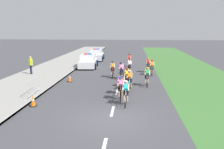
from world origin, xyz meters
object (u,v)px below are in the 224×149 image
cyclist_seventh (121,70)px  traffic_cone_mid (70,78)px  cyclist_eighth (113,69)px  cyclist_twelfth (129,60)px  police_car_second (96,55)px  traffic_cone_near (33,101)px  cyclist_fifth (127,77)px  cyclist_tenth (148,65)px  crowd_barrier_front (34,86)px  cyclist_second (120,87)px  spectator_closest (31,64)px  cyclist_ninth (130,66)px  police_car_nearest (88,61)px  cyclist_third (122,83)px  cyclist_sixth (147,76)px  cyclist_lead (126,92)px  cyclist_eleventh (152,67)px

cyclist_seventh → traffic_cone_mid: 4.47m
cyclist_eighth → cyclist_twelfth: same height
police_car_second → traffic_cone_near: size_ratio=7.02×
cyclist_eighth → cyclist_fifth: bearing=-68.3°
cyclist_tenth → crowd_barrier_front: cyclist_tenth is taller
cyclist_second → spectator_closest: size_ratio=1.03×
cyclist_seventh → cyclist_ninth: same height
cyclist_second → police_car_nearest: bearing=109.2°
cyclist_seventh → traffic_cone_near: 9.09m
cyclist_seventh → police_car_nearest: (-4.02, 5.98, -0.11)m
cyclist_eighth → police_car_second: 12.21m
cyclist_ninth → spectator_closest: size_ratio=1.03×
cyclist_seventh → cyclist_twelfth: bearing=85.0°
cyclist_third → cyclist_eighth: size_ratio=1.00×
cyclist_third → crowd_barrier_front: (-5.67, -0.85, -0.14)m
cyclist_second → traffic_cone_mid: bearing=133.2°
cyclist_third → cyclist_fifth: size_ratio=1.00×
cyclist_fifth → crowd_barrier_front: bearing=-154.2°
cyclist_ninth → traffic_cone_mid: size_ratio=2.69×
cyclist_third → police_car_second: bearing=103.8°
cyclist_sixth → police_car_second: police_car_second is taller
cyclist_eighth → cyclist_ninth: same height
cyclist_lead → crowd_barrier_front: size_ratio=0.74×
cyclist_ninth → police_car_nearest: size_ratio=0.38×
cyclist_fifth → cyclist_tenth: (1.98, 6.24, 0.00)m
cyclist_ninth → spectator_closest: spectator_closest is taller
police_car_nearest → cyclist_second: bearing=-70.8°
cyclist_fifth → police_car_nearest: 9.92m
cyclist_eleventh → traffic_cone_near: cyclist_eleventh is taller
traffic_cone_near → cyclist_seventh: bearing=58.9°
traffic_cone_mid → spectator_closest: spectator_closest is taller
cyclist_twelfth → cyclist_eighth: bearing=-102.9°
cyclist_third → cyclist_eighth: bearing=100.8°
cyclist_sixth → cyclist_eighth: same height
cyclist_twelfth → police_car_nearest: bearing=-170.5°
cyclist_third → crowd_barrier_front: 5.73m
cyclist_fifth → police_car_nearest: (-4.56, 8.80, -0.11)m
cyclist_seventh → cyclist_tenth: size_ratio=1.00×
cyclist_third → cyclist_seventh: bearing=92.7°
cyclist_sixth → spectator_closest: size_ratio=1.03×
cyclist_second → spectator_closest: (-8.76, 7.17, 0.30)m
cyclist_second → cyclist_seventh: size_ratio=1.00×
cyclist_eleventh → crowd_barrier_front: (-8.22, -7.64, -0.14)m
cyclist_tenth → spectator_closest: bearing=-168.0°
cyclist_second → cyclist_seventh: same height
cyclist_eighth → cyclist_eleventh: (3.60, 1.31, 0.00)m
cyclist_tenth → police_car_second: size_ratio=0.38×
police_car_nearest → cyclist_seventh: bearing=-56.1°
cyclist_seventh → cyclist_third: bearing=-87.3°
cyclist_lead → cyclist_third: 2.27m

